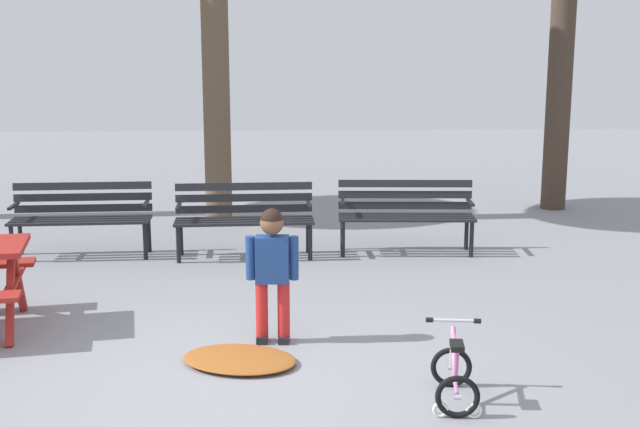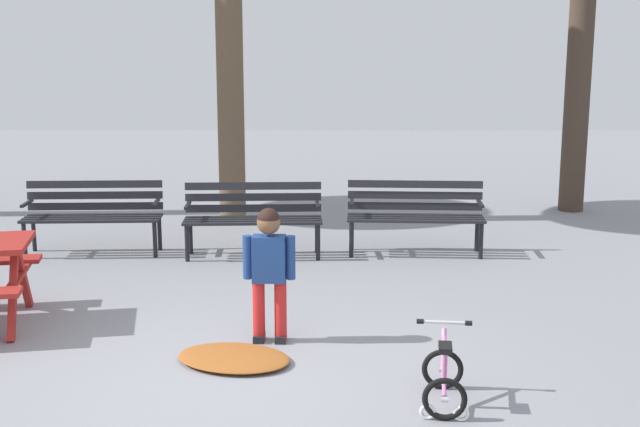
{
  "view_description": "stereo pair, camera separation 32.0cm",
  "coord_description": "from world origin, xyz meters",
  "px_view_note": "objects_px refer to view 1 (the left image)",
  "views": [
    {
      "loc": [
        0.42,
        -5.8,
        2.46
      ],
      "look_at": [
        0.76,
        2.06,
        0.85
      ],
      "focal_mm": 46.95,
      "sensor_mm": 36.0,
      "label": 1
    },
    {
      "loc": [
        0.74,
        -5.81,
        2.46
      ],
      "look_at": [
        0.76,
        2.06,
        0.85
      ],
      "focal_mm": 46.95,
      "sensor_mm": 36.0,
      "label": 2
    }
  ],
  "objects_px": {
    "park_bench_far_left": "(82,213)",
    "park_bench_right": "(406,210)",
    "kids_bicycle": "(455,375)",
    "park_bench_left": "(244,213)",
    "child_standing": "(272,264)"
  },
  "relations": [
    {
      "from": "park_bench_left",
      "to": "park_bench_right",
      "type": "xyz_separation_m",
      "value": [
        1.91,
        0.12,
        0.0
      ]
    },
    {
      "from": "park_bench_far_left",
      "to": "park_bench_right",
      "type": "distance_m",
      "value": 3.81
    },
    {
      "from": "park_bench_right",
      "to": "park_bench_left",
      "type": "bearing_deg",
      "value": -176.31
    },
    {
      "from": "park_bench_left",
      "to": "kids_bicycle",
      "type": "relative_size",
      "value": 2.73
    },
    {
      "from": "park_bench_far_left",
      "to": "kids_bicycle",
      "type": "height_order",
      "value": "park_bench_far_left"
    },
    {
      "from": "park_bench_far_left",
      "to": "child_standing",
      "type": "distance_m",
      "value": 3.78
    },
    {
      "from": "park_bench_right",
      "to": "kids_bicycle",
      "type": "height_order",
      "value": "park_bench_right"
    },
    {
      "from": "park_bench_right",
      "to": "park_bench_far_left",
      "type": "bearing_deg",
      "value": -179.97
    },
    {
      "from": "kids_bicycle",
      "to": "park_bench_far_left",
      "type": "bearing_deg",
      "value": 129.64
    },
    {
      "from": "park_bench_far_left",
      "to": "park_bench_left",
      "type": "relative_size",
      "value": 1.0
    },
    {
      "from": "park_bench_left",
      "to": "kids_bicycle",
      "type": "height_order",
      "value": "park_bench_left"
    },
    {
      "from": "park_bench_left",
      "to": "child_standing",
      "type": "bearing_deg",
      "value": -82.9
    },
    {
      "from": "kids_bicycle",
      "to": "park_bench_left",
      "type": "bearing_deg",
      "value": 111.53
    },
    {
      "from": "park_bench_far_left",
      "to": "park_bench_right",
      "type": "relative_size",
      "value": 1.0
    },
    {
      "from": "park_bench_far_left",
      "to": "child_standing",
      "type": "height_order",
      "value": "child_standing"
    }
  ]
}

